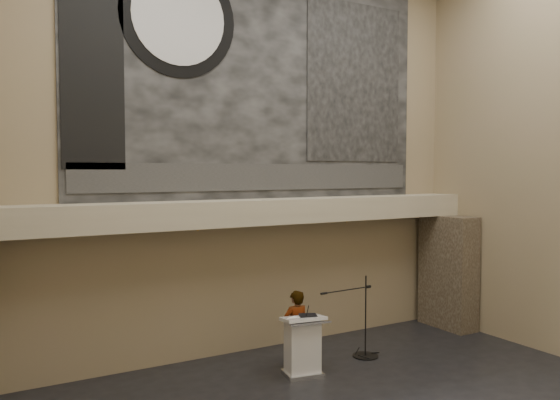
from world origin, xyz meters
TOP-DOWN VIEW (x-y plane):
  - wall_back at (0.00, 4.00)m, footprint 10.00×0.02m
  - wall_left at (-5.00, 0.00)m, footprint 0.02×8.00m
  - soffit at (0.00, 3.60)m, footprint 10.00×0.80m
  - sprinkler_left at (-1.60, 3.55)m, footprint 0.04×0.04m
  - sprinkler_right at (1.90, 3.55)m, footprint 0.04×0.04m
  - banner at (0.00, 3.97)m, footprint 8.00×0.05m
  - banner_text_strip at (0.00, 3.93)m, footprint 7.76×0.02m
  - banner_clock_rim at (-1.80, 3.93)m, footprint 2.30×0.02m
  - banner_clock_face at (-1.80, 3.91)m, footprint 1.84×0.02m
  - banner_building_print at (2.40, 3.93)m, footprint 2.60×0.02m
  - banner_brick_print at (-3.40, 3.93)m, footprint 1.10×0.02m
  - stone_pier at (4.65, 3.15)m, footprint 0.60×1.40m
  - lectern at (-0.09, 2.21)m, footprint 0.83×0.65m
  - binder at (0.00, 2.16)m, footprint 0.39×0.35m
  - papers at (-0.25, 2.14)m, footprint 0.33×0.37m
  - speaker_person at (0.03, 2.65)m, footprint 0.55×0.37m
  - mic_stand at (1.54, 2.45)m, footprint 1.38×0.52m

SIDE VIEW (x-z plane):
  - mic_stand at x=1.54m, z-range -0.59..1.07m
  - lectern at x=-0.09m, z-range -0.02..1.12m
  - speaker_person at x=0.03m, z-range 0.00..1.49m
  - papers at x=-0.25m, z-range 1.10..1.10m
  - binder at x=0.00m, z-range 1.10..1.14m
  - stone_pier at x=4.65m, z-range 0.00..2.70m
  - sprinkler_left at x=-1.60m, z-range 2.64..2.70m
  - sprinkler_right at x=1.90m, z-range 2.64..2.70m
  - soffit at x=0.00m, z-range 2.70..3.20m
  - banner_text_strip at x=0.00m, z-range 3.38..3.93m
  - wall_back at x=0.00m, z-range 0.00..8.50m
  - wall_left at x=-5.00m, z-range 0.00..8.50m
  - banner_brick_print at x=-3.40m, z-range 3.80..7.00m
  - banner at x=0.00m, z-range 3.20..8.20m
  - banner_building_print at x=2.40m, z-range 4.00..7.60m
  - banner_clock_rim at x=-1.80m, z-range 5.55..7.85m
  - banner_clock_face at x=-1.80m, z-range 5.78..7.62m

